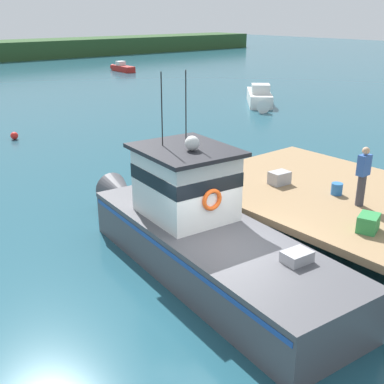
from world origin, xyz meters
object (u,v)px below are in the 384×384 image
moored_boat_off_the_point (260,98)px  deckhand_by_the_boat (363,175)px  crate_single_by_cleat (368,223)px  moored_boat_mid_harbor (122,68)px  mooring_buoy_outer (14,136)px  crate_single_far (279,178)px  main_fishing_boat (200,231)px  bait_bucket (337,189)px

moored_boat_off_the_point → deckhand_by_the_boat: bearing=-130.1°
crate_single_by_cleat → moored_boat_off_the_point: bearing=49.1°
moored_boat_mid_harbor → moored_boat_off_the_point: (-3.49, -23.70, 0.15)m
mooring_buoy_outer → crate_single_far: bearing=-80.6°
main_fishing_boat → crate_single_by_cleat: bearing=-45.4°
bait_bucket → deckhand_by_the_boat: bearing=-104.6°
moored_boat_mid_harbor → moored_boat_off_the_point: bearing=-98.4°
crate_single_by_cleat → crate_single_far: bearing=75.1°
crate_single_by_cleat → crate_single_far: 3.70m
deckhand_by_the_boat → crate_single_by_cleat: bearing=-141.0°
main_fishing_boat → crate_single_far: main_fishing_boat is taller
crate_single_by_cleat → moored_boat_off_the_point: (15.30, 17.67, -0.89)m
crate_single_far → moored_boat_off_the_point: (14.35, 14.09, -0.88)m
bait_bucket → moored_boat_mid_harbor: bearing=66.4°
main_fishing_boat → deckhand_by_the_boat: bearing=-23.9°
deckhand_by_the_boat → moored_boat_mid_harbor: deckhand_by_the_boat is taller
main_fishing_boat → mooring_buoy_outer: bearing=85.6°
crate_single_far → mooring_buoy_outer: size_ratio=1.57×
crate_single_by_cleat → deckhand_by_the_boat: deckhand_by_the_boat is taller
main_fishing_boat → moored_boat_mid_harbor: size_ratio=2.36×
crate_single_far → moored_boat_mid_harbor: crate_single_far is taller
crate_single_by_cleat → deckhand_by_the_boat: bearing=39.0°
bait_bucket → mooring_buoy_outer: 17.34m
crate_single_by_cleat → crate_single_far: crate_single_by_cleat is taller
main_fishing_boat → moored_boat_off_the_point: size_ratio=1.95×
crate_single_far → deckhand_by_the_boat: 2.64m
main_fishing_boat → crate_single_far: bearing=10.5°
main_fishing_boat → moored_boat_off_the_point: 23.41m
crate_single_by_cleat → crate_single_far: (0.95, 3.58, -0.01)m
crate_single_by_cleat → mooring_buoy_outer: 19.05m
crate_single_by_cleat → mooring_buoy_outer: (-1.59, 18.94, -1.21)m
mooring_buoy_outer → crate_single_by_cleat: bearing=-85.2°
deckhand_by_the_boat → moored_boat_mid_harbor: 43.98m
deckhand_by_the_boat → mooring_buoy_outer: deckhand_by_the_boat is taller
bait_bucket → moored_boat_off_the_point: bait_bucket is taller
main_fishing_boat → moored_boat_mid_harbor: bearing=60.7°
main_fishing_boat → mooring_buoy_outer: main_fishing_boat is taller
bait_bucket → deckhand_by_the_boat: 1.14m
crate_single_by_cleat → deckhand_by_the_boat: size_ratio=0.37×
moored_boat_mid_harbor → crate_single_by_cleat: bearing=-114.4°
bait_bucket → mooring_buoy_outer: (-3.11, 17.01, -1.18)m
mooring_buoy_outer → main_fishing_boat: bearing=-94.4°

